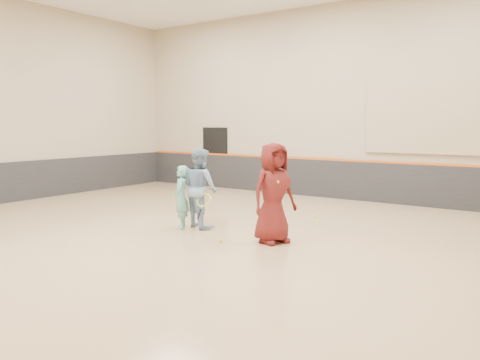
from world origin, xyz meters
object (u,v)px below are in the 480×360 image
Objects in this scene: instructor at (200,188)px; young_man at (274,193)px; spare_racket at (204,201)px; girl at (181,197)px.

young_man is (2.07, -0.27, 0.08)m from instructor.
instructor is 3.23m from spare_racket.
instructor is at bearing 105.06° from young_man.
young_man is at bearing -34.79° from spare_racket.
girl is 0.78× the size of instructor.
spare_racket is at bearing 173.87° from girl.
young_man is 2.93× the size of spare_racket.
girl is at bearing 114.40° from young_man.
young_man is at bearing 55.95° from girl.
girl is 2.36m from young_man.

